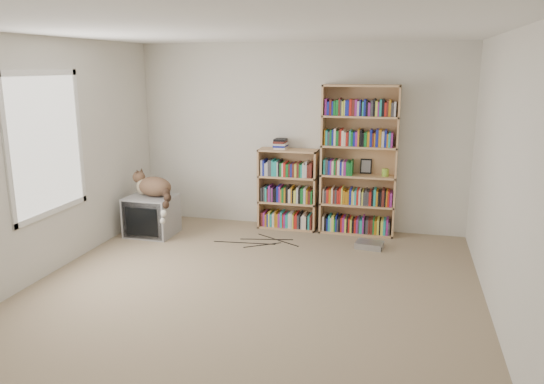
% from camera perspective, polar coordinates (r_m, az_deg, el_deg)
% --- Properties ---
extents(floor, '(4.50, 5.00, 0.01)m').
position_cam_1_polar(floor, '(5.26, -2.74, -11.31)').
color(floor, tan).
rests_on(floor, ground).
extents(wall_back, '(4.50, 0.02, 2.50)m').
position_cam_1_polar(wall_back, '(7.27, 2.91, 5.92)').
color(wall_back, beige).
rests_on(wall_back, floor).
extents(wall_front, '(4.50, 0.02, 2.50)m').
position_cam_1_polar(wall_front, '(2.68, -18.96, -8.18)').
color(wall_front, beige).
rests_on(wall_front, floor).
extents(wall_left, '(0.02, 5.00, 2.50)m').
position_cam_1_polar(wall_left, '(5.93, -24.21, 3.03)').
color(wall_left, beige).
rests_on(wall_left, floor).
extents(wall_right, '(0.02, 5.00, 2.50)m').
position_cam_1_polar(wall_right, '(4.74, 24.10, 0.67)').
color(wall_right, beige).
rests_on(wall_right, floor).
extents(ceiling, '(4.50, 5.00, 0.02)m').
position_cam_1_polar(ceiling, '(4.79, -3.09, 17.00)').
color(ceiling, white).
rests_on(ceiling, wall_back).
extents(window, '(0.02, 1.22, 1.52)m').
position_cam_1_polar(window, '(6.05, -23.10, 4.77)').
color(window, white).
rests_on(window, wall_left).
extents(crt_tv, '(0.61, 0.56, 0.52)m').
position_cam_1_polar(crt_tv, '(7.22, -12.79, -2.48)').
color(crt_tv, gray).
rests_on(crt_tv, floor).
extents(cat, '(0.69, 0.59, 0.57)m').
position_cam_1_polar(cat, '(7.07, -12.41, 0.21)').
color(cat, '#3B2518').
rests_on(cat, crt_tv).
extents(bookcase_tall, '(0.98, 0.30, 1.97)m').
position_cam_1_polar(bookcase_tall, '(7.06, 9.32, 2.90)').
color(bookcase_tall, tan).
rests_on(bookcase_tall, floor).
extents(bookcase_short, '(0.80, 0.30, 1.10)m').
position_cam_1_polar(bookcase_short, '(7.29, 1.75, 0.01)').
color(bookcase_short, tan).
rests_on(bookcase_short, floor).
extents(book_stack, '(0.20, 0.25, 0.14)m').
position_cam_1_polar(book_stack, '(7.19, 0.94, 5.21)').
color(book_stack, red).
rests_on(book_stack, bookcase_short).
extents(green_mug, '(0.09, 0.09, 0.10)m').
position_cam_1_polar(green_mug, '(7.04, 12.10, 2.09)').
color(green_mug, '#8ABC35').
rests_on(green_mug, bookcase_tall).
extents(framed_print, '(0.15, 0.05, 0.20)m').
position_cam_1_polar(framed_print, '(7.14, 10.08, 2.75)').
color(framed_print, black).
rests_on(framed_print, bookcase_tall).
extents(dvd_player, '(0.36, 0.27, 0.07)m').
position_cam_1_polar(dvd_player, '(6.70, 10.44, -5.62)').
color(dvd_player, '#A5A5AA').
rests_on(dvd_player, floor).
extents(wall_outlet, '(0.01, 0.08, 0.13)m').
position_cam_1_polar(wall_outlet, '(7.70, -14.57, -1.13)').
color(wall_outlet, silver).
rests_on(wall_outlet, wall_left).
extents(floor_cables, '(1.20, 0.70, 0.01)m').
position_cam_1_polar(floor_cables, '(6.71, 0.97, -5.67)').
color(floor_cables, black).
rests_on(floor_cables, floor).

